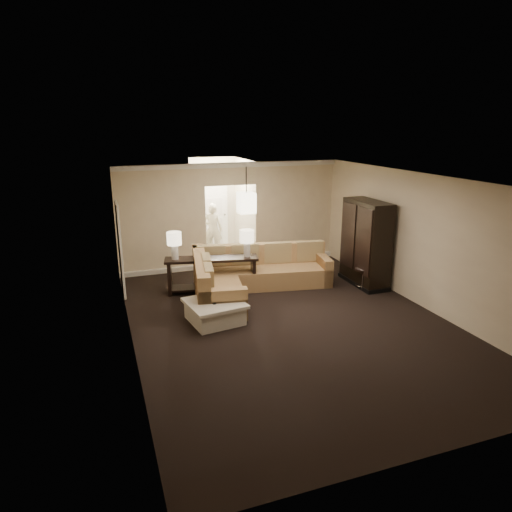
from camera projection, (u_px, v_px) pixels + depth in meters
name	position (u px, v px, depth m)	size (l,w,h in m)	color
ground	(290.00, 323.00, 8.99)	(8.00, 8.00, 0.00)	black
wall_back	(231.00, 215.00, 12.21)	(6.00, 0.04, 2.80)	beige
wall_front	(440.00, 350.00, 4.97)	(6.00, 0.04, 2.80)	beige
wall_left	(127.00, 271.00, 7.63)	(0.04, 8.00, 2.80)	beige
wall_right	(423.00, 241.00, 9.55)	(0.04, 8.00, 2.80)	beige
ceiling	(293.00, 180.00, 8.20)	(6.00, 8.00, 0.02)	silver
crown_molding	(231.00, 165.00, 11.79)	(6.00, 0.10, 0.12)	silver
baseboard	(233.00, 264.00, 12.54)	(6.00, 0.10, 0.12)	silver
side_door	(120.00, 249.00, 10.27)	(0.05, 0.90, 2.10)	white
foyer	(218.00, 210.00, 13.45)	(1.44, 2.02, 2.80)	silver
sectional_sofa	(248.00, 276.00, 10.54)	(3.63, 2.73, 0.97)	brown
coffee_table	(215.00, 311.00, 8.99)	(1.19, 1.19, 0.44)	white
console_table	(212.00, 271.00, 10.51)	(2.18, 0.91, 0.82)	black
armoire	(365.00, 245.00, 10.89)	(0.61, 1.42, 2.04)	black
drink_table	(363.00, 274.00, 10.74)	(0.40, 0.40, 0.50)	black
table_lamp_left	(174.00, 241.00, 10.20)	(0.33, 0.33, 0.63)	white
table_lamp_right	(247.00, 239.00, 10.41)	(0.33, 0.33, 0.63)	white
pendant_light	(246.00, 203.00, 10.88)	(0.38, 0.38, 1.09)	black
person	(213.00, 227.00, 13.32)	(0.62, 0.42, 1.73)	beige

